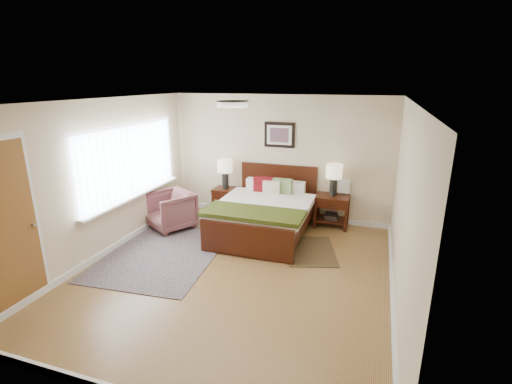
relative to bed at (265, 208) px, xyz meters
The scene contains 18 objects.
floor 1.58m from the bed, 90.22° to the right, with size 5.00×5.00×0.00m, color olive.
back_wall 1.25m from the bed, 90.32° to the left, with size 4.50×0.04×2.50m, color beige.
front_wall 4.06m from the bed, 90.08° to the right, with size 4.50×0.04×2.50m, color beige.
left_wall 2.80m from the bed, 146.53° to the right, with size 0.04×5.00×2.50m, color beige.
right_wall 2.79m from the bed, 33.60° to the right, with size 0.04×5.00×2.50m, color beige.
ceiling 2.49m from the bed, 90.22° to the right, with size 4.50×5.00×0.02m, color white.
window 2.49m from the bed, 160.24° to the right, with size 0.11×2.72×1.32m.
door 3.98m from the bed, 124.61° to the right, with size 0.06×1.00×2.18m.
ceil_fixture 2.46m from the bed, 90.22° to the right, with size 0.44×0.44×0.08m.
bed is the anchor object (origin of this frame).
wall_art 1.56m from the bed, 89.96° to the left, with size 0.62×0.05×0.50m.
nightstand_left 1.34m from the bed, 145.39° to the left, with size 0.48×0.43×0.57m.
nightstand_right 1.37m from the bed, 34.00° to the left, with size 0.64×0.48×0.63m.
lamp_left 1.43m from the bed, 144.67° to the left, with size 0.31×0.31×0.61m.
lamp_right 1.48m from the bed, 34.51° to the left, with size 0.31×0.31×0.61m.
armchair 1.83m from the bed, behind, with size 0.77×0.79×0.72m, color brown.
rug_persian 1.93m from the bed, 136.65° to the right, with size 1.74×2.46×0.01m, color #100D45.
rug_navy 1.17m from the bed, 25.13° to the right, with size 0.78×1.17×0.01m, color black.
Camera 1 is at (1.86, -4.65, 2.77)m, focal length 26.00 mm.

